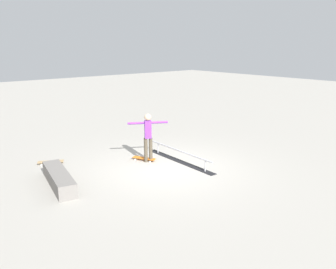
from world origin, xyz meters
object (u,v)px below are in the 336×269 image
object	(u,v)px
skateboard_main	(144,158)
skater_main	(148,134)
loose_skateboard_natural	(51,162)
skate_ledge	(59,179)
grind_rail	(180,157)

from	to	relation	value
skateboard_main	skater_main	bearing A→B (deg)	-15.88
loose_skateboard_natural	skate_ledge	bearing A→B (deg)	102.63
skater_main	loose_skateboard_natural	world-z (taller)	skater_main
skateboard_main	loose_skateboard_natural	xyz separation A→B (m)	(1.66, 2.50, 0.00)
skate_ledge	skateboard_main	distance (m)	3.02
skateboard_main	loose_skateboard_natural	world-z (taller)	same
grind_rail	loose_skateboard_natural	size ratio (longest dim) A/B	3.93
skate_ledge	grind_rail	bearing A→B (deg)	-99.29
skater_main	skateboard_main	size ratio (longest dim) A/B	1.98
grind_rail	skate_ledge	size ratio (longest dim) A/B	1.43
grind_rail	skater_main	world-z (taller)	skater_main
skater_main	loose_skateboard_natural	bearing A→B (deg)	-6.46
skater_main	skate_ledge	bearing A→B (deg)	30.02
loose_skateboard_natural	skater_main	bearing A→B (deg)	171.86
skater_main	skateboard_main	xyz separation A→B (m)	(0.19, 0.03, -0.85)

